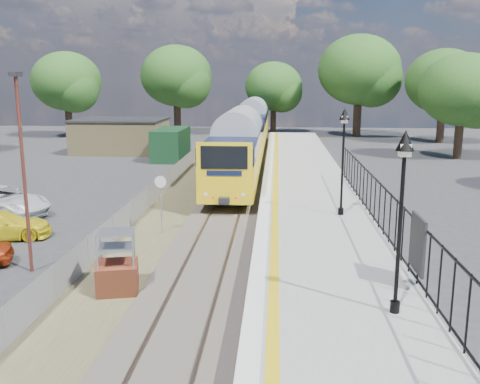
# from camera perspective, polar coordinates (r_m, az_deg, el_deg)

# --- Properties ---
(ground) EXTENTS (120.00, 120.00, 0.00)m
(ground) POSITION_cam_1_polar(r_m,az_deg,el_deg) (18.23, -4.19, -9.53)
(ground) COLOR #2D2D30
(ground) RESTS_ON ground
(track_bed) EXTENTS (5.90, 80.00, 0.29)m
(track_bed) POSITION_cam_1_polar(r_m,az_deg,el_deg) (27.43, -2.35, -1.96)
(track_bed) COLOR #473F38
(track_bed) RESTS_ON ground
(platform) EXTENTS (5.00, 70.00, 0.90)m
(platform) POSITION_cam_1_polar(r_m,az_deg,el_deg) (25.61, 7.69, -2.23)
(platform) COLOR gray
(platform) RESTS_ON ground
(platform_edge) EXTENTS (0.90, 70.00, 0.01)m
(platform_edge) POSITION_cam_1_polar(r_m,az_deg,el_deg) (25.45, 3.08, -1.17)
(platform_edge) COLOR silver
(platform_edge) RESTS_ON platform
(victorian_lamp_south) EXTENTS (0.44, 0.44, 4.60)m
(victorian_lamp_south) POSITION_cam_1_polar(r_m,az_deg,el_deg) (13.36, 16.98, 1.24)
(victorian_lamp_south) COLOR black
(victorian_lamp_south) RESTS_ON platform
(victorian_lamp_north) EXTENTS (0.44, 0.44, 4.60)m
(victorian_lamp_north) POSITION_cam_1_polar(r_m,az_deg,el_deg) (23.09, 11.01, 5.83)
(victorian_lamp_north) COLOR black
(victorian_lamp_north) RESTS_ON platform
(palisade_fence) EXTENTS (0.12, 26.00, 2.00)m
(palisade_fence) POSITION_cam_1_polar(r_m,az_deg,el_deg) (20.05, 15.56, -2.45)
(palisade_fence) COLOR black
(palisade_fence) RESTS_ON platform
(wire_fence) EXTENTS (0.06, 52.00, 1.20)m
(wire_fence) POSITION_cam_1_polar(r_m,az_deg,el_deg) (30.17, -8.93, 0.17)
(wire_fence) COLOR #999EA3
(wire_fence) RESTS_ON ground
(outbuilding) EXTENTS (10.80, 10.10, 3.12)m
(outbuilding) POSITION_cam_1_polar(r_m,az_deg,el_deg) (50.09, -11.65, 5.76)
(outbuilding) COLOR #9D8C58
(outbuilding) RESTS_ON ground
(tree_line) EXTENTS (56.80, 43.80, 11.88)m
(tree_line) POSITION_cam_1_polar(r_m,az_deg,el_deg) (58.80, 2.95, 11.82)
(tree_line) COLOR #332319
(tree_line) RESTS_ON ground
(train) EXTENTS (2.82, 40.83, 3.51)m
(train) POSITION_cam_1_polar(r_m,az_deg,el_deg) (45.74, 0.82, 6.48)
(train) COLOR yellow
(train) RESTS_ON ground
(brick_plinth) EXTENTS (1.52, 1.52, 2.05)m
(brick_plinth) POSITION_cam_1_polar(r_m,az_deg,el_deg) (17.41, -13.00, -7.41)
(brick_plinth) COLOR brown
(brick_plinth) RESTS_ON ground
(speed_sign) EXTENTS (0.52, 0.14, 2.61)m
(speed_sign) POSITION_cam_1_polar(r_m,az_deg,el_deg) (23.36, -8.45, -0.34)
(speed_sign) COLOR #999EA3
(speed_sign) RESTS_ON ground
(carpark_lamp) EXTENTS (0.25, 0.50, 6.90)m
(carpark_lamp) POSITION_cam_1_polar(r_m,az_deg,el_deg) (19.58, -22.17, 3.07)
(carpark_lamp) COLOR #54221C
(carpark_lamp) RESTS_ON ground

